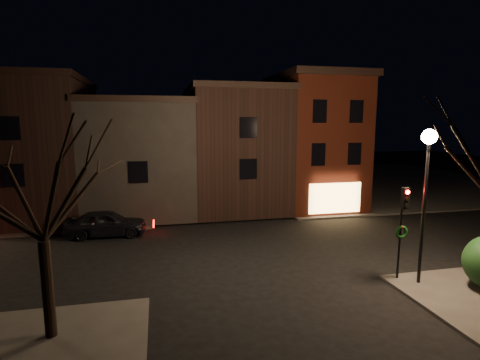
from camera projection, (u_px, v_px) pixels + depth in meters
name	position (u px, v px, depth m)	size (l,w,h in m)	color
ground	(245.00, 249.00, 20.44)	(120.00, 120.00, 0.00)	black
sidewalk_far_right	(372.00, 181.00, 43.98)	(30.00, 30.00, 0.12)	#2D2B28
corner_building	(314.00, 140.00, 30.46)	(6.50, 8.50, 10.50)	#48170D
row_building_a	(234.00, 148.00, 30.16)	(7.30, 10.30, 9.40)	black
row_building_b	(141.00, 156.00, 28.69)	(7.80, 10.30, 8.40)	black
row_building_c	(37.00, 147.00, 27.04)	(7.30, 10.30, 9.90)	black
street_lamp_near	(427.00, 164.00, 15.18)	(0.60, 0.60, 6.48)	black
traffic_signal	(403.00, 219.00, 15.89)	(0.58, 0.38, 4.05)	black
bare_tree_left	(38.00, 171.00, 11.16)	(5.60, 5.60, 7.50)	black
parked_car_a	(106.00, 223.00, 22.73)	(1.89, 4.71, 1.60)	black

